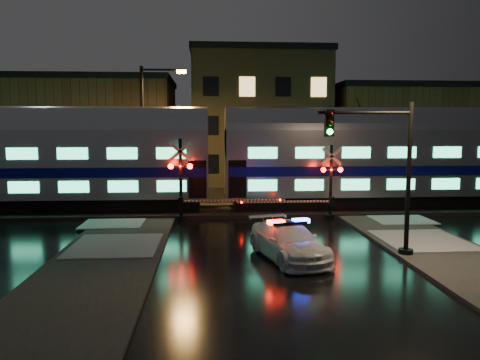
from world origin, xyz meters
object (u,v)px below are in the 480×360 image
(police_car, at_px, (288,241))
(crossing_signal_left, at_px, (187,188))
(traffic_light, at_px, (385,176))
(streetlight, at_px, (147,125))
(crossing_signal_right, at_px, (324,189))

(police_car, distance_m, crossing_signal_left, 8.45)
(traffic_light, relative_size, streetlight, 0.66)
(crossing_signal_right, relative_size, streetlight, 0.64)
(crossing_signal_right, distance_m, traffic_light, 7.51)
(streetlight, bearing_deg, traffic_light, -52.99)
(streetlight, bearing_deg, crossing_signal_left, -66.86)
(police_car, distance_m, traffic_light, 4.39)
(crossing_signal_left, bearing_deg, crossing_signal_right, -0.05)
(police_car, relative_size, crossing_signal_left, 0.80)
(crossing_signal_right, xyz_separation_m, crossing_signal_left, (-7.29, 0.01, 0.14))
(crossing_signal_right, height_order, traffic_light, traffic_light)
(crossing_signal_right, height_order, crossing_signal_left, crossing_signal_left)
(crossing_signal_left, height_order, streetlight, streetlight)
(crossing_signal_right, xyz_separation_m, streetlight, (-10.15, 6.69, 3.48))
(police_car, relative_size, streetlight, 0.56)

